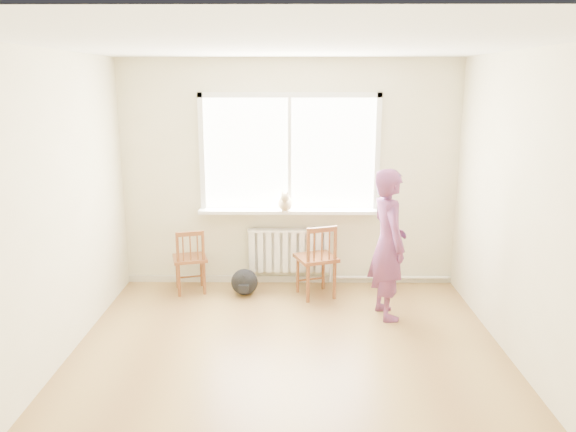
{
  "coord_description": "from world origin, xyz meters",
  "views": [
    {
      "loc": [
        0.04,
        -4.36,
        2.44
      ],
      "look_at": [
        -0.01,
        1.2,
        1.1
      ],
      "focal_mm": 35.0,
      "sensor_mm": 36.0,
      "label": 1
    }
  ],
  "objects_px": {
    "person": "(388,244)",
    "cat": "(285,202)",
    "chair_left": "(190,261)",
    "chair_right": "(318,261)",
    "backpack": "(244,282)"
  },
  "relations": [
    {
      "from": "person",
      "to": "cat",
      "type": "relative_size",
      "value": 4.13
    },
    {
      "from": "chair_left",
      "to": "person",
      "type": "height_order",
      "value": "person"
    },
    {
      "from": "chair_right",
      "to": "person",
      "type": "distance_m",
      "value": 0.94
    },
    {
      "from": "backpack",
      "to": "chair_left",
      "type": "bearing_deg",
      "value": 173.57
    },
    {
      "from": "chair_right",
      "to": "backpack",
      "type": "xyz_separation_m",
      "value": [
        -0.85,
        0.06,
        -0.28
      ]
    },
    {
      "from": "chair_right",
      "to": "cat",
      "type": "distance_m",
      "value": 0.78
    },
    {
      "from": "chair_right",
      "to": "backpack",
      "type": "relative_size",
      "value": 2.77
    },
    {
      "from": "chair_right",
      "to": "cat",
      "type": "height_order",
      "value": "cat"
    },
    {
      "from": "person",
      "to": "chair_left",
      "type": "bearing_deg",
      "value": 61.61
    },
    {
      "from": "person",
      "to": "chair_right",
      "type": "bearing_deg",
      "value": 41.78
    },
    {
      "from": "person",
      "to": "backpack",
      "type": "distance_m",
      "value": 1.77
    },
    {
      "from": "chair_left",
      "to": "cat",
      "type": "bearing_deg",
      "value": 173.34
    },
    {
      "from": "chair_right",
      "to": "backpack",
      "type": "height_order",
      "value": "chair_right"
    },
    {
      "from": "person",
      "to": "cat",
      "type": "xyz_separation_m",
      "value": [
        -1.08,
        0.83,
        0.26
      ]
    },
    {
      "from": "cat",
      "to": "backpack",
      "type": "height_order",
      "value": "cat"
    }
  ]
}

